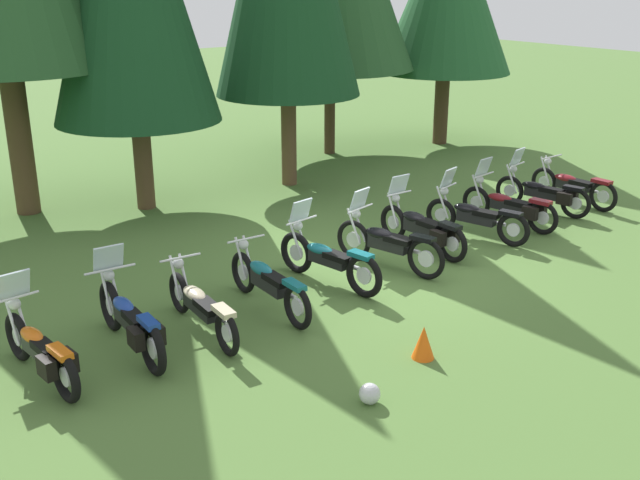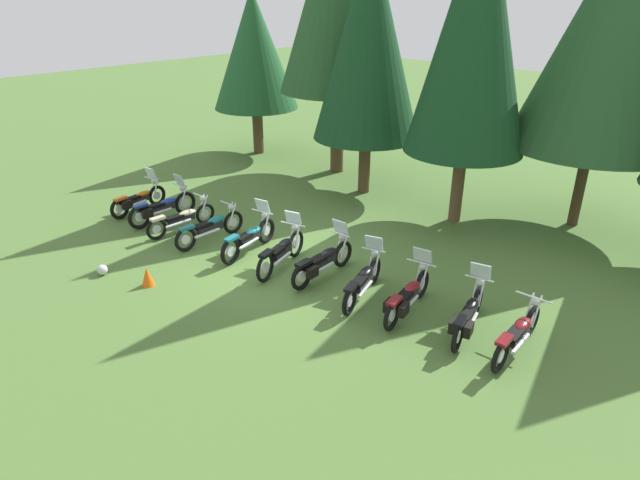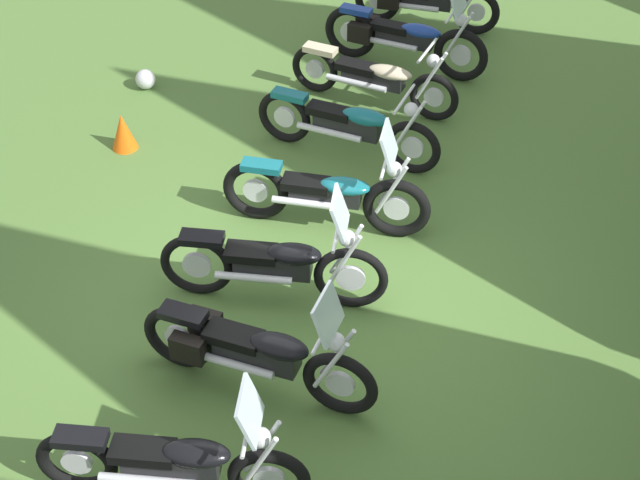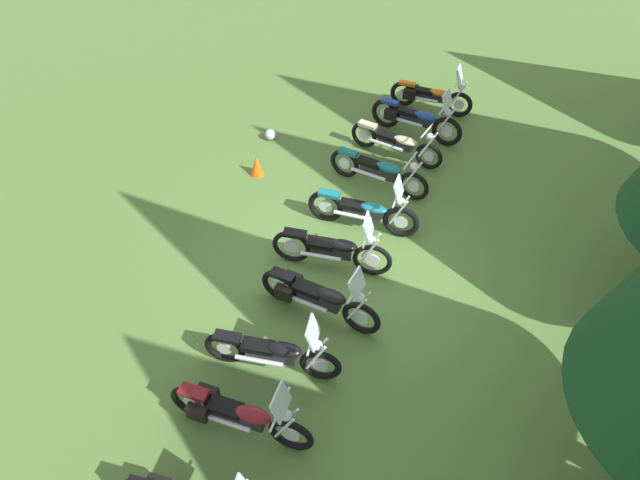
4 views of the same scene
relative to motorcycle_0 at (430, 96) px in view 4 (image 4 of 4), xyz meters
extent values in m
plane|color=#4C7033|center=(6.22, 0.58, -0.44)|extent=(80.00, 80.00, 0.00)
torus|color=black|center=(-0.10, 0.77, -0.10)|extent=(0.20, 0.70, 0.69)
cylinder|color=silver|center=(-0.10, 0.77, -0.10)|extent=(0.08, 0.26, 0.26)
torus|color=black|center=(0.08, -0.71, -0.10)|extent=(0.20, 0.70, 0.69)
cylinder|color=silver|center=(0.08, -0.71, -0.10)|extent=(0.08, 0.26, 0.26)
cube|color=black|center=(-0.01, 0.03, 0.00)|extent=(0.27, 0.75, 0.21)
ellipsoid|color=#D16014|center=(-0.03, 0.23, 0.13)|extent=(0.29, 0.55, 0.17)
cube|color=black|center=(0.02, -0.17, 0.10)|extent=(0.27, 0.51, 0.10)
cube|color=#D16014|center=(0.07, -0.63, 0.22)|extent=(0.22, 0.46, 0.08)
cylinder|color=silver|center=(-0.16, 0.70, 0.20)|extent=(0.08, 0.34, 0.65)
cylinder|color=silver|center=(-0.02, 0.71, 0.20)|extent=(0.08, 0.34, 0.65)
cylinder|color=silver|center=(-0.08, 0.63, 0.54)|extent=(0.63, 0.11, 0.04)
sphere|color=silver|center=(-0.09, 0.72, 0.42)|extent=(0.19, 0.19, 0.17)
cylinder|color=silver|center=(0.13, -0.12, -0.08)|extent=(0.17, 0.74, 0.08)
cube|color=silver|center=(-0.08, 0.65, 0.72)|extent=(0.46, 0.20, 0.39)
cube|color=black|center=(-0.08, -0.53, 0.00)|extent=(0.18, 0.33, 0.26)
cube|color=black|center=(0.20, -0.49, 0.00)|extent=(0.18, 0.33, 0.26)
torus|color=black|center=(1.30, 0.93, -0.06)|extent=(0.14, 0.77, 0.76)
cylinder|color=silver|center=(1.30, 0.93, -0.06)|extent=(0.06, 0.29, 0.29)
torus|color=black|center=(1.25, -0.70, -0.06)|extent=(0.14, 0.77, 0.76)
cylinder|color=silver|center=(1.25, -0.70, -0.06)|extent=(0.06, 0.29, 0.29)
cube|color=black|center=(1.27, 0.11, 0.04)|extent=(0.21, 0.81, 0.23)
ellipsoid|color=navy|center=(1.28, 0.34, 0.18)|extent=(0.25, 0.58, 0.18)
cube|color=black|center=(1.27, -0.11, 0.15)|extent=(0.23, 0.54, 0.10)
cube|color=navy|center=(1.25, -0.62, 0.29)|extent=(0.18, 0.44, 0.08)
cylinder|color=silver|center=(1.22, 0.87, 0.24)|extent=(0.05, 0.34, 0.65)
cylinder|color=silver|center=(1.36, 0.86, 0.24)|extent=(0.05, 0.34, 0.65)
cylinder|color=silver|center=(1.29, 0.79, 0.58)|extent=(0.76, 0.06, 0.04)
sphere|color=silver|center=(1.29, 0.88, 0.46)|extent=(0.17, 0.17, 0.17)
cylinder|color=silver|center=(1.38, -0.07, -0.04)|extent=(0.10, 0.81, 0.08)
cube|color=silver|center=(1.29, 0.81, 0.76)|extent=(0.44, 0.16, 0.39)
cube|color=black|center=(1.11, -0.49, 0.04)|extent=(0.15, 0.32, 0.26)
cube|color=black|center=(1.40, -0.50, 0.04)|extent=(0.15, 0.32, 0.26)
torus|color=black|center=(2.39, 0.89, -0.11)|extent=(0.13, 0.67, 0.66)
cylinder|color=silver|center=(2.39, 0.89, -0.11)|extent=(0.06, 0.26, 0.25)
torus|color=black|center=(2.31, -0.80, -0.11)|extent=(0.13, 0.67, 0.66)
cylinder|color=silver|center=(2.31, -0.80, -0.11)|extent=(0.06, 0.26, 0.25)
cube|color=black|center=(2.35, 0.05, -0.02)|extent=(0.25, 0.85, 0.20)
ellipsoid|color=beige|center=(2.36, 0.28, 0.10)|extent=(0.29, 0.61, 0.16)
cube|color=black|center=(2.34, -0.19, 0.07)|extent=(0.27, 0.57, 0.10)
cube|color=beige|center=(2.32, -0.72, 0.20)|extent=(0.21, 0.45, 0.08)
cylinder|color=silver|center=(2.31, 0.83, 0.19)|extent=(0.06, 0.34, 0.65)
cylinder|color=silver|center=(2.47, 0.83, 0.19)|extent=(0.06, 0.34, 0.65)
cylinder|color=silver|center=(2.39, 0.75, 0.52)|extent=(0.66, 0.07, 0.04)
sphere|color=silver|center=(2.39, 0.84, 0.40)|extent=(0.18, 0.18, 0.17)
cylinder|color=silver|center=(2.47, -0.15, -0.09)|extent=(0.12, 0.84, 0.08)
torus|color=black|center=(3.61, 1.00, -0.09)|extent=(0.12, 0.71, 0.70)
cylinder|color=silver|center=(3.61, 1.00, -0.09)|extent=(0.06, 0.27, 0.27)
torus|color=black|center=(3.58, -0.68, -0.09)|extent=(0.12, 0.71, 0.70)
cylinder|color=silver|center=(3.58, -0.68, -0.09)|extent=(0.06, 0.27, 0.27)
cube|color=black|center=(3.60, 0.16, 0.02)|extent=(0.21, 0.84, 0.25)
ellipsoid|color=#14606B|center=(3.60, 0.39, 0.18)|extent=(0.25, 0.60, 0.20)
cube|color=black|center=(3.59, -0.07, 0.15)|extent=(0.24, 0.56, 0.10)
cube|color=#14606B|center=(3.58, -0.60, 0.24)|extent=(0.19, 0.44, 0.08)
cylinder|color=silver|center=(3.54, 0.94, 0.21)|extent=(0.05, 0.34, 0.65)
cylinder|color=silver|center=(3.69, 0.94, 0.21)|extent=(0.05, 0.34, 0.65)
cylinder|color=silver|center=(3.61, 0.86, 0.55)|extent=(0.68, 0.05, 0.04)
sphere|color=silver|center=(3.61, 0.95, 0.43)|extent=(0.17, 0.17, 0.17)
cylinder|color=silver|center=(3.71, -0.03, -0.07)|extent=(0.10, 0.83, 0.08)
torus|color=black|center=(4.83, 1.22, -0.06)|extent=(0.26, 0.76, 0.75)
cylinder|color=silver|center=(4.83, 1.22, -0.06)|extent=(0.10, 0.29, 0.29)
torus|color=black|center=(5.13, -0.34, -0.06)|extent=(0.26, 0.76, 0.75)
cylinder|color=silver|center=(5.13, -0.34, -0.06)|extent=(0.10, 0.29, 0.29)
cube|color=black|center=(4.98, 0.44, 0.03)|extent=(0.36, 0.81, 0.20)
ellipsoid|color=#14606B|center=(4.94, 0.65, 0.15)|extent=(0.37, 0.60, 0.16)
cube|color=black|center=(5.02, 0.22, 0.12)|extent=(0.35, 0.56, 0.10)
cube|color=#14606B|center=(5.11, -0.26, 0.28)|extent=(0.28, 0.47, 0.08)
cylinder|color=silver|center=(4.76, 1.14, 0.23)|extent=(0.11, 0.34, 0.65)
cylinder|color=silver|center=(4.92, 1.17, 0.23)|extent=(0.11, 0.34, 0.65)
cylinder|color=silver|center=(4.86, 1.08, 0.57)|extent=(0.72, 0.17, 0.04)
sphere|color=silver|center=(4.84, 1.17, 0.45)|extent=(0.20, 0.20, 0.17)
cylinder|color=silver|center=(5.14, 0.29, -0.04)|extent=(0.22, 0.79, 0.08)
cube|color=silver|center=(4.85, 1.10, 0.75)|extent=(0.46, 0.23, 0.39)
torus|color=black|center=(6.09, 1.16, -0.06)|extent=(0.29, 0.75, 0.75)
cylinder|color=silver|center=(6.09, 1.16, -0.06)|extent=(0.13, 0.30, 0.30)
torus|color=black|center=(6.50, -0.36, -0.06)|extent=(0.29, 0.75, 0.75)
cylinder|color=silver|center=(6.50, -0.36, -0.06)|extent=(0.13, 0.30, 0.30)
cube|color=black|center=(6.29, 0.40, 0.04)|extent=(0.42, 0.81, 0.24)
ellipsoid|color=black|center=(6.23, 0.61, 0.19)|extent=(0.42, 0.61, 0.19)
cube|color=black|center=(6.35, 0.19, 0.16)|extent=(0.39, 0.57, 0.10)
cube|color=black|center=(6.47, -0.28, 0.30)|extent=(0.32, 0.48, 0.08)
cylinder|color=silver|center=(6.02, 1.08, 0.23)|extent=(0.13, 0.34, 0.65)
cylinder|color=silver|center=(6.18, 1.13, 0.23)|extent=(0.13, 0.34, 0.65)
cylinder|color=silver|center=(6.12, 1.03, 0.57)|extent=(0.72, 0.23, 0.04)
sphere|color=silver|center=(6.10, 1.11, 0.45)|extent=(0.21, 0.21, 0.17)
cylinder|color=silver|center=(6.47, 0.27, -0.04)|extent=(0.28, 0.77, 0.08)
cube|color=silver|center=(6.12, 1.05, 0.75)|extent=(0.46, 0.26, 0.39)
torus|color=black|center=(7.41, 1.57, -0.09)|extent=(0.13, 0.72, 0.71)
cylinder|color=silver|center=(7.41, 1.57, -0.09)|extent=(0.06, 0.27, 0.27)
torus|color=black|center=(7.46, -0.04, -0.09)|extent=(0.13, 0.72, 0.71)
cylinder|color=silver|center=(7.46, -0.04, -0.09)|extent=(0.06, 0.27, 0.27)
cube|color=black|center=(7.44, 0.77, 0.03)|extent=(0.25, 0.80, 0.25)
ellipsoid|color=black|center=(7.43, 0.99, 0.18)|extent=(0.30, 0.57, 0.19)
cube|color=black|center=(7.44, 0.54, 0.15)|extent=(0.28, 0.54, 0.10)
cube|color=black|center=(7.46, 0.04, 0.25)|extent=(0.22, 0.45, 0.08)
cylinder|color=silver|center=(7.33, 1.51, 0.21)|extent=(0.05, 0.34, 0.65)
cylinder|color=silver|center=(7.50, 1.51, 0.21)|extent=(0.05, 0.34, 0.65)
cylinder|color=silver|center=(7.42, 1.43, 0.55)|extent=(0.63, 0.05, 0.04)
sphere|color=silver|center=(7.42, 1.52, 0.43)|extent=(0.17, 0.17, 0.17)
cylinder|color=silver|center=(7.58, 0.59, -0.07)|extent=(0.10, 0.80, 0.08)
cube|color=silver|center=(7.42, 1.45, 0.73)|extent=(0.44, 0.16, 0.39)
cube|color=black|center=(7.27, 0.16, 0.01)|extent=(0.15, 0.32, 0.26)
cube|color=black|center=(7.63, 0.16, 0.01)|extent=(0.15, 0.32, 0.26)
torus|color=black|center=(8.58, 1.41, -0.10)|extent=(0.30, 0.69, 0.69)
cylinder|color=silver|center=(8.58, 1.41, -0.10)|extent=(0.12, 0.26, 0.26)
torus|color=black|center=(9.03, -0.13, -0.10)|extent=(0.30, 0.69, 0.69)
cylinder|color=silver|center=(9.03, -0.13, -0.10)|extent=(0.12, 0.26, 0.26)
cube|color=black|center=(8.80, 0.64, 0.01)|extent=(0.43, 0.82, 0.24)
ellipsoid|color=black|center=(8.74, 0.85, 0.15)|extent=(0.42, 0.62, 0.18)
cube|color=black|center=(8.87, 0.43, 0.12)|extent=(0.39, 0.58, 0.10)
cube|color=black|center=(9.01, -0.05, 0.22)|extent=(0.32, 0.48, 0.08)
cylinder|color=silver|center=(8.52, 1.33, 0.20)|extent=(0.14, 0.33, 0.65)
cylinder|color=silver|center=(8.67, 1.37, 0.20)|extent=(0.14, 0.33, 0.65)
cylinder|color=silver|center=(8.62, 1.27, 0.54)|extent=(0.59, 0.21, 0.04)
sphere|color=silver|center=(8.59, 1.36, 0.42)|extent=(0.21, 0.21, 0.17)
cylinder|color=silver|center=(8.99, 0.51, -0.08)|extent=(0.30, 0.78, 0.08)
cube|color=silver|center=(8.61, 1.29, 0.72)|extent=(0.47, 0.27, 0.39)
torus|color=black|center=(9.83, 1.60, -0.09)|extent=(0.22, 0.71, 0.70)
cylinder|color=silver|center=(9.83, 1.60, -0.09)|extent=(0.09, 0.27, 0.27)
torus|color=black|center=(10.09, 0.02, -0.09)|extent=(0.22, 0.71, 0.70)
cylinder|color=silver|center=(10.09, 0.02, -0.09)|extent=(0.09, 0.27, 0.27)
cube|color=black|center=(9.96, 0.81, 0.00)|extent=(0.35, 0.82, 0.21)
ellipsoid|color=maroon|center=(9.93, 1.03, 0.13)|extent=(0.36, 0.60, 0.16)
cube|color=black|center=(10.00, 0.59, 0.10)|extent=(0.34, 0.56, 0.10)
cube|color=maroon|center=(10.08, 0.10, 0.24)|extent=(0.27, 0.47, 0.08)
cylinder|color=silver|center=(9.76, 1.53, 0.21)|extent=(0.10, 0.34, 0.65)
cylinder|color=silver|center=(9.92, 1.56, 0.21)|extent=(0.10, 0.34, 0.65)
cylinder|color=silver|center=(9.85, 1.46, 0.54)|extent=(0.72, 0.15, 0.04)
sphere|color=silver|center=(9.84, 1.55, 0.42)|extent=(0.20, 0.20, 0.17)
cylinder|color=silver|center=(10.13, 0.66, -0.07)|extent=(0.21, 0.80, 0.08)
cube|color=silver|center=(9.85, 1.48, 0.72)|extent=(0.46, 0.22, 0.39)
cube|color=black|center=(9.89, 0.19, 0.01)|extent=(0.19, 0.34, 0.26)
cube|color=black|center=(10.23, 0.25, 0.01)|extent=(0.19, 0.34, 0.26)
cone|color=#EA590F|center=(4.48, -2.46, -0.20)|extent=(0.32, 0.32, 0.48)
sphere|color=silver|center=(3.13, -2.95, -0.31)|extent=(0.27, 0.27, 0.27)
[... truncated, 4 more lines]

